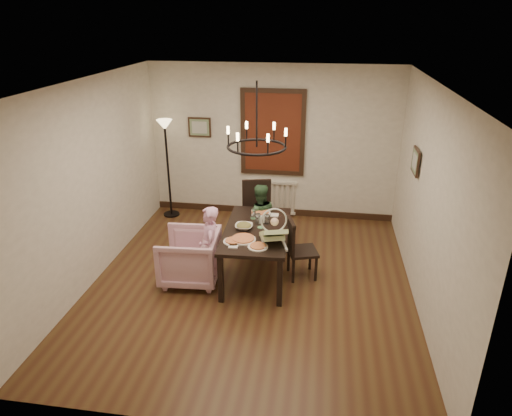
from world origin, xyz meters
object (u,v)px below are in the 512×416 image
(dining_table, at_px, (257,234))
(floor_lamp, at_px, (168,170))
(chair_right, at_px, (303,248))
(elderly_woman, at_px, (210,254))
(chair_far, at_px, (258,215))
(drinking_glass, at_px, (258,218))
(armchair, at_px, (190,257))
(seated_man, at_px, (259,224))
(baby_bouncer, at_px, (273,232))

(dining_table, height_order, floor_lamp, floor_lamp)
(chair_right, bearing_deg, elderly_woman, 93.08)
(chair_far, distance_m, drinking_glass, 0.82)
(chair_right, relative_size, armchair, 1.12)
(seated_man, bearing_deg, drinking_glass, 79.58)
(baby_bouncer, bearing_deg, chair_right, 34.12)
(drinking_glass, height_order, floor_lamp, floor_lamp)
(elderly_woman, bearing_deg, armchair, -122.05)
(elderly_woman, bearing_deg, baby_bouncer, 74.20)
(armchair, distance_m, floor_lamp, 2.47)
(dining_table, relative_size, seated_man, 1.72)
(chair_right, bearing_deg, floor_lamp, 38.08)
(dining_table, bearing_deg, drinking_glass, 90.90)
(armchair, bearing_deg, floor_lamp, -158.63)
(drinking_glass, bearing_deg, seated_man, 96.34)
(floor_lamp, bearing_deg, armchair, -65.08)
(chair_right, xyz_separation_m, armchair, (-1.59, -0.36, -0.09))
(dining_table, xyz_separation_m, armchair, (-0.92, -0.29, -0.29))
(seated_man, bearing_deg, chair_far, -91.36)
(dining_table, xyz_separation_m, chair_right, (0.66, 0.07, -0.21))
(seated_man, bearing_deg, chair_right, 120.53)
(elderly_woman, xyz_separation_m, seated_man, (0.53, 1.13, -0.02))
(chair_right, xyz_separation_m, drinking_glass, (-0.67, 0.12, 0.37))
(chair_right, distance_m, floor_lamp, 3.22)
(elderly_woman, relative_size, drinking_glass, 6.63)
(chair_far, relative_size, drinking_glass, 7.20)
(drinking_glass, distance_m, floor_lamp, 2.58)
(chair_far, bearing_deg, floor_lamp, 139.40)
(dining_table, xyz_separation_m, elderly_woman, (-0.60, -0.38, -0.17))
(chair_far, height_order, floor_lamp, floor_lamp)
(chair_far, relative_size, elderly_woman, 1.09)
(floor_lamp, bearing_deg, chair_far, -27.65)
(elderly_woman, relative_size, seated_man, 1.05)
(armchair, xyz_separation_m, seated_man, (0.85, 1.03, 0.10))
(chair_far, bearing_deg, armchair, -135.67)
(chair_right, distance_m, seated_man, 1.00)
(armchair, xyz_separation_m, baby_bouncer, (1.21, -0.10, 0.54))
(drinking_glass, relative_size, floor_lamp, 0.08)
(chair_far, bearing_deg, drinking_glass, -94.07)
(armchair, height_order, baby_bouncer, baby_bouncer)
(baby_bouncer, xyz_separation_m, drinking_glass, (-0.29, 0.58, -0.09))
(armchair, distance_m, drinking_glass, 1.13)
(elderly_woman, xyz_separation_m, drinking_glass, (0.59, 0.58, 0.33))
(dining_table, relative_size, floor_lamp, 0.90)
(seated_man, relative_size, floor_lamp, 0.53)
(drinking_glass, bearing_deg, baby_bouncer, -63.51)
(seated_man, height_order, floor_lamp, floor_lamp)
(dining_table, bearing_deg, chair_far, 95.76)
(seated_man, bearing_deg, armchair, 33.62)
(chair_far, height_order, chair_right, chair_far)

